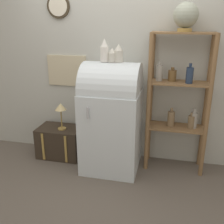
{
  "coord_description": "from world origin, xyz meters",
  "views": [
    {
      "loc": [
        0.69,
        -2.75,
        1.81
      ],
      "look_at": [
        0.0,
        0.21,
        0.75
      ],
      "focal_mm": 42.0,
      "sensor_mm": 36.0,
      "label": 1
    }
  ],
  "objects_px": {
    "vase_center": "(112,55)",
    "vase_right": "(119,54)",
    "globe": "(186,16)",
    "desk_lamp": "(61,109)",
    "suitcase_trunk": "(60,142)",
    "refrigerator": "(112,115)",
    "vase_left": "(104,51)"
  },
  "relations": [
    {
      "from": "refrigerator",
      "to": "suitcase_trunk",
      "type": "distance_m",
      "value": 0.91
    },
    {
      "from": "suitcase_trunk",
      "to": "vase_center",
      "type": "distance_m",
      "value": 1.45
    },
    {
      "from": "refrigerator",
      "to": "vase_right",
      "type": "relative_size",
      "value": 6.7
    },
    {
      "from": "globe",
      "to": "desk_lamp",
      "type": "xyz_separation_m",
      "value": [
        -1.49,
        -0.08,
        -1.15
      ]
    },
    {
      "from": "refrigerator",
      "to": "vase_center",
      "type": "bearing_deg",
      "value": -63.44
    },
    {
      "from": "globe",
      "to": "vase_left",
      "type": "xyz_separation_m",
      "value": [
        -0.87,
        -0.16,
        -0.38
      ]
    },
    {
      "from": "refrigerator",
      "to": "suitcase_trunk",
      "type": "bearing_deg",
      "value": 172.17
    },
    {
      "from": "vase_right",
      "to": "desk_lamp",
      "type": "height_order",
      "value": "vase_right"
    },
    {
      "from": "suitcase_trunk",
      "to": "vase_center",
      "type": "height_order",
      "value": "vase_center"
    },
    {
      "from": "vase_left",
      "to": "desk_lamp",
      "type": "distance_m",
      "value": 1.0
    },
    {
      "from": "refrigerator",
      "to": "vase_right",
      "type": "xyz_separation_m",
      "value": [
        0.08,
        0.01,
        0.75
      ]
    },
    {
      "from": "vase_left",
      "to": "vase_center",
      "type": "height_order",
      "value": "vase_left"
    },
    {
      "from": "refrigerator",
      "to": "vase_center",
      "type": "distance_m",
      "value": 0.73
    },
    {
      "from": "vase_left",
      "to": "desk_lamp",
      "type": "relative_size",
      "value": 0.72
    },
    {
      "from": "suitcase_trunk",
      "to": "vase_left",
      "type": "relative_size",
      "value": 2.24
    },
    {
      "from": "globe",
      "to": "desk_lamp",
      "type": "height_order",
      "value": "globe"
    },
    {
      "from": "vase_right",
      "to": "vase_center",
      "type": "bearing_deg",
      "value": -163.86
    },
    {
      "from": "vase_center",
      "to": "vase_right",
      "type": "relative_size",
      "value": 0.8
    },
    {
      "from": "globe",
      "to": "desk_lamp",
      "type": "bearing_deg",
      "value": -176.96
    },
    {
      "from": "globe",
      "to": "vase_center",
      "type": "bearing_deg",
      "value": -168.19
    },
    {
      "from": "desk_lamp",
      "to": "suitcase_trunk",
      "type": "bearing_deg",
      "value": 147.96
    },
    {
      "from": "refrigerator",
      "to": "vase_right",
      "type": "height_order",
      "value": "vase_right"
    },
    {
      "from": "refrigerator",
      "to": "suitcase_trunk",
      "type": "xyz_separation_m",
      "value": [
        -0.76,
        0.1,
        -0.49
      ]
    },
    {
      "from": "vase_center",
      "to": "desk_lamp",
      "type": "xyz_separation_m",
      "value": [
        -0.72,
        0.08,
        -0.73
      ]
    },
    {
      "from": "desk_lamp",
      "to": "refrigerator",
      "type": "bearing_deg",
      "value": -5.74
    },
    {
      "from": "vase_right",
      "to": "desk_lamp",
      "type": "bearing_deg",
      "value": 175.41
    },
    {
      "from": "suitcase_trunk",
      "to": "vase_right",
      "type": "relative_size",
      "value": 2.91
    },
    {
      "from": "suitcase_trunk",
      "to": "globe",
      "type": "xyz_separation_m",
      "value": [
        1.55,
        0.05,
        1.65
      ]
    },
    {
      "from": "suitcase_trunk",
      "to": "vase_left",
      "type": "height_order",
      "value": "vase_left"
    },
    {
      "from": "vase_center",
      "to": "vase_right",
      "type": "bearing_deg",
      "value": 16.14
    },
    {
      "from": "suitcase_trunk",
      "to": "vase_right",
      "type": "distance_m",
      "value": 1.5
    },
    {
      "from": "suitcase_trunk",
      "to": "refrigerator",
      "type": "bearing_deg",
      "value": -7.83
    }
  ]
}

